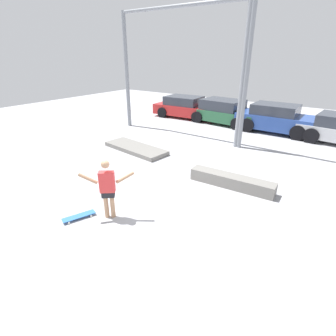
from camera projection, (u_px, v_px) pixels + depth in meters
ground_plane at (151, 207)px, 7.06m from camera, size 36.00×36.00×0.00m
skateboarder at (107, 187)px, 6.30m from camera, size 1.08×0.91×1.55m
skateboard at (79, 216)px, 6.56m from camera, size 0.49×0.83×0.08m
grind_box at (231, 181)px, 8.06m from camera, size 2.63×0.58×0.38m
manual_pad at (136, 148)px, 11.15m from camera, size 3.06×1.39×0.18m
canopy_support_left at (178, 58)px, 11.86m from camera, size 6.70×0.20×5.71m
parked_car_red at (185, 107)px, 16.73m from camera, size 4.03×2.09×1.31m
parked_car_green at (224, 112)px, 15.30m from camera, size 4.24×2.29×1.35m
parked_car_blue at (276, 119)px, 13.53m from camera, size 3.97×1.95×1.42m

